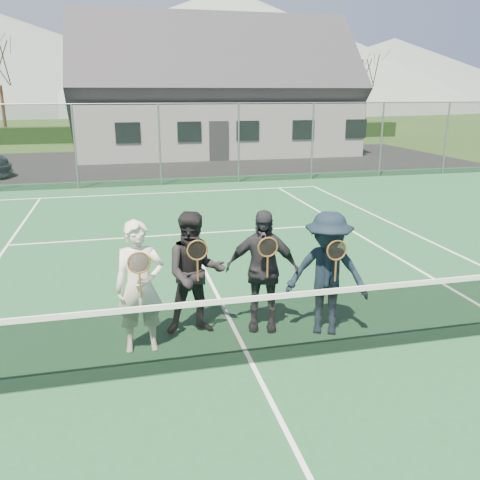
% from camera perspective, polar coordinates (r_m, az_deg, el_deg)
% --- Properties ---
extents(ground, '(220.00, 220.00, 0.00)m').
position_cam_1_polar(ground, '(25.92, -10.05, 8.50)').
color(ground, '#2D4A1A').
rests_on(ground, ground).
extents(court_surface, '(30.00, 30.00, 0.02)m').
position_cam_1_polar(court_surface, '(6.75, 1.34, -13.81)').
color(court_surface, '#1C4C2B').
rests_on(court_surface, ground).
extents(tarmac_carpark, '(40.00, 12.00, 0.01)m').
position_cam_1_polar(tarmac_carpark, '(25.99, -18.96, 7.91)').
color(tarmac_carpark, black).
rests_on(tarmac_carpark, ground).
extents(hedge_row, '(40.00, 1.20, 1.10)m').
position_cam_1_polar(hedge_row, '(37.79, -11.30, 11.65)').
color(hedge_row, black).
rests_on(hedge_row, ground).
extents(hill_centre, '(120.00, 120.00, 22.00)m').
position_cam_1_polar(hill_centre, '(103.20, -1.40, 20.50)').
color(hill_centre, slate).
rests_on(hill_centre, ground).
extents(hill_east, '(90.00, 90.00, 14.00)m').
position_cam_1_polar(hill_east, '(115.48, 16.71, 17.42)').
color(hill_east, '#55665D').
rests_on(hill_east, ground).
extents(court_markings, '(11.03, 23.83, 0.01)m').
position_cam_1_polar(court_markings, '(6.75, 1.34, -13.70)').
color(court_markings, white).
rests_on(court_markings, court_surface).
extents(tennis_net, '(11.68, 0.08, 1.10)m').
position_cam_1_polar(tennis_net, '(6.51, 1.37, -9.77)').
color(tennis_net, slate).
rests_on(tennis_net, ground).
extents(perimeter_fence, '(30.07, 0.07, 3.02)m').
position_cam_1_polar(perimeter_fence, '(19.30, -9.00, 10.52)').
color(perimeter_fence, slate).
rests_on(perimeter_fence, ground).
extents(clubhouse, '(15.60, 8.20, 7.70)m').
position_cam_1_polar(clubhouse, '(30.16, -3.00, 17.38)').
color(clubhouse, silver).
rests_on(clubhouse, ground).
extents(tree_c, '(3.20, 3.20, 7.77)m').
position_cam_1_polar(tree_c, '(38.88, -8.69, 19.64)').
color(tree_c, '#3A2715').
rests_on(tree_c, ground).
extents(tree_d, '(3.20, 3.20, 7.77)m').
position_cam_1_polar(tree_d, '(41.01, 6.23, 19.54)').
color(tree_d, '#3C2515').
rests_on(tree_d, ground).
extents(tree_e, '(3.20, 3.20, 7.77)m').
position_cam_1_polar(tree_e, '(43.36, 14.16, 18.98)').
color(tree_e, '#392415').
rests_on(tree_e, ground).
extents(player_a, '(0.66, 0.50, 1.80)m').
position_cam_1_polar(player_a, '(6.85, -11.19, -5.21)').
color(player_a, white).
rests_on(player_a, court_surface).
extents(player_b, '(0.90, 0.72, 1.80)m').
position_cam_1_polar(player_b, '(7.24, -5.06, -3.77)').
color(player_b, black).
rests_on(player_b, court_surface).
extents(player_c, '(1.14, 0.75, 1.80)m').
position_cam_1_polar(player_c, '(7.35, 2.50, -3.41)').
color(player_c, '#242429').
rests_on(player_c, court_surface).
extents(player_d, '(1.33, 1.08, 1.80)m').
position_cam_1_polar(player_d, '(7.32, 9.77, -3.74)').
color(player_d, black).
rests_on(player_d, court_surface).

